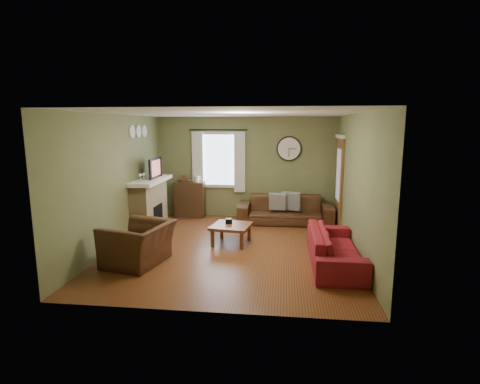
# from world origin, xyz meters

# --- Properties ---
(floor) EXTENTS (4.60, 5.20, 0.00)m
(floor) POSITION_xyz_m (0.00, 0.00, 0.00)
(floor) COLOR brown
(floor) RESTS_ON ground
(ceiling) EXTENTS (4.60, 5.20, 0.00)m
(ceiling) POSITION_xyz_m (0.00, 0.00, 2.60)
(ceiling) COLOR white
(ceiling) RESTS_ON ground
(wall_left) EXTENTS (0.00, 5.20, 2.60)m
(wall_left) POSITION_xyz_m (-2.30, 0.00, 1.30)
(wall_left) COLOR olive
(wall_left) RESTS_ON ground
(wall_right) EXTENTS (0.00, 5.20, 2.60)m
(wall_right) POSITION_xyz_m (2.30, 0.00, 1.30)
(wall_right) COLOR olive
(wall_right) RESTS_ON ground
(wall_back) EXTENTS (4.60, 0.00, 2.60)m
(wall_back) POSITION_xyz_m (0.00, 2.60, 1.30)
(wall_back) COLOR olive
(wall_back) RESTS_ON ground
(wall_front) EXTENTS (4.60, 0.00, 2.60)m
(wall_front) POSITION_xyz_m (0.00, -2.60, 1.30)
(wall_front) COLOR olive
(wall_front) RESTS_ON ground
(fireplace) EXTENTS (0.40, 1.40, 1.10)m
(fireplace) POSITION_xyz_m (-2.10, 1.15, 0.55)
(fireplace) COLOR tan
(fireplace) RESTS_ON floor
(firebox) EXTENTS (0.04, 0.60, 0.55)m
(firebox) POSITION_xyz_m (-1.91, 1.15, 0.30)
(firebox) COLOR black
(firebox) RESTS_ON fireplace
(mantel) EXTENTS (0.58, 1.60, 0.08)m
(mantel) POSITION_xyz_m (-2.07, 1.15, 1.14)
(mantel) COLOR white
(mantel) RESTS_ON fireplace
(tv) EXTENTS (0.08, 0.60, 0.35)m
(tv) POSITION_xyz_m (-2.05, 1.30, 1.35)
(tv) COLOR black
(tv) RESTS_ON mantel
(tv_screen) EXTENTS (0.02, 0.62, 0.36)m
(tv_screen) POSITION_xyz_m (-1.97, 1.30, 1.41)
(tv_screen) COLOR #994C3F
(tv_screen) RESTS_ON mantel
(medallion_left) EXTENTS (0.28, 0.28, 0.03)m
(medallion_left) POSITION_xyz_m (-2.28, 0.80, 2.25)
(medallion_left) COLOR white
(medallion_left) RESTS_ON wall_left
(medallion_mid) EXTENTS (0.28, 0.28, 0.03)m
(medallion_mid) POSITION_xyz_m (-2.28, 1.15, 2.25)
(medallion_mid) COLOR white
(medallion_mid) RESTS_ON wall_left
(medallion_right) EXTENTS (0.28, 0.28, 0.03)m
(medallion_right) POSITION_xyz_m (-2.28, 1.50, 2.25)
(medallion_right) COLOR white
(medallion_right) RESTS_ON wall_left
(window_pane) EXTENTS (1.00, 0.02, 1.30)m
(window_pane) POSITION_xyz_m (-0.70, 2.58, 1.50)
(window_pane) COLOR silver
(window_pane) RESTS_ON wall_back
(curtain_rod) EXTENTS (0.03, 0.03, 1.50)m
(curtain_rod) POSITION_xyz_m (-0.70, 2.48, 2.27)
(curtain_rod) COLOR black
(curtain_rod) RESTS_ON wall_back
(curtain_left) EXTENTS (0.28, 0.04, 1.55)m
(curtain_left) POSITION_xyz_m (-1.25, 2.48, 1.45)
(curtain_left) COLOR silver
(curtain_left) RESTS_ON wall_back
(curtain_right) EXTENTS (0.28, 0.04, 1.55)m
(curtain_right) POSITION_xyz_m (-0.15, 2.48, 1.45)
(curtain_right) COLOR silver
(curtain_right) RESTS_ON wall_back
(wall_clock) EXTENTS (0.64, 0.06, 0.64)m
(wall_clock) POSITION_xyz_m (1.10, 2.55, 1.80)
(wall_clock) COLOR white
(wall_clock) RESTS_ON wall_back
(door) EXTENTS (0.05, 0.90, 2.10)m
(door) POSITION_xyz_m (2.27, 1.85, 1.05)
(door) COLOR brown
(door) RESTS_ON floor
(bookshelf) EXTENTS (0.78, 0.33, 0.93)m
(bookshelf) POSITION_xyz_m (-1.46, 2.41, 0.46)
(bookshelf) COLOR #3C2716
(bookshelf) RESTS_ON floor
(book) EXTENTS (0.20, 0.25, 0.02)m
(book) POSITION_xyz_m (-1.54, 2.69, 0.96)
(book) COLOR brown
(book) RESTS_ON bookshelf
(sofa_brown) EXTENTS (2.31, 0.90, 0.67)m
(sofa_brown) POSITION_xyz_m (1.03, 2.06, 0.34)
(sofa_brown) COLOR #3D2314
(sofa_brown) RESTS_ON floor
(pillow_left) EXTENTS (0.41, 0.16, 0.40)m
(pillow_left) POSITION_xyz_m (0.84, 1.98, 0.55)
(pillow_left) COLOR gray
(pillow_left) RESTS_ON sofa_brown
(pillow_right) EXTENTS (0.46, 0.28, 0.44)m
(pillow_right) POSITION_xyz_m (1.17, 2.07, 0.55)
(pillow_right) COLOR gray
(pillow_right) RESTS_ON sofa_brown
(sofa_red) EXTENTS (0.81, 2.07, 0.61)m
(sofa_red) POSITION_xyz_m (1.87, -0.67, 0.30)
(sofa_red) COLOR maroon
(sofa_red) RESTS_ON floor
(armchair) EXTENTS (1.18, 1.29, 0.72)m
(armchair) POSITION_xyz_m (-1.51, -1.03, 0.36)
(armchair) COLOR #3D2314
(armchair) RESTS_ON floor
(coffee_table) EXTENTS (0.85, 0.85, 0.40)m
(coffee_table) POSITION_xyz_m (-0.06, 0.26, 0.20)
(coffee_table) COLOR brown
(coffee_table) RESTS_ON floor
(tissue_box) EXTENTS (0.16, 0.16, 0.10)m
(tissue_box) POSITION_xyz_m (-0.13, 0.34, 0.40)
(tissue_box) COLOR black
(tissue_box) RESTS_ON coffee_table
(wine_glass_a) EXTENTS (0.07, 0.07, 0.19)m
(wine_glass_a) POSITION_xyz_m (-2.05, 0.55, 1.28)
(wine_glass_a) COLOR white
(wine_glass_a) RESTS_ON mantel
(wine_glass_b) EXTENTS (0.06, 0.06, 0.18)m
(wine_glass_b) POSITION_xyz_m (-2.05, 0.76, 1.27)
(wine_glass_b) COLOR white
(wine_glass_b) RESTS_ON mantel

